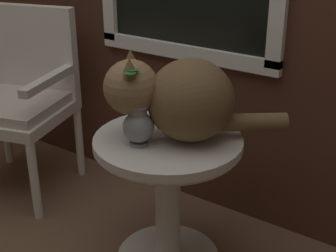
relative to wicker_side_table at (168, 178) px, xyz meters
name	(u,v)px	position (x,y,z in m)	size (l,w,h in m)	color
ground_plane	(97,252)	(-0.30, -0.14, -0.41)	(6.00, 6.00, 0.00)	brown
wicker_side_table	(168,178)	(0.00, 0.00, 0.00)	(0.59, 0.59, 0.60)	silver
wicker_chair	(19,91)	(-1.04, 0.12, 0.12)	(0.66, 0.64, 0.96)	silver
cat	(180,98)	(0.04, 0.02, 0.35)	(0.60, 0.49, 0.34)	brown
pewter_vase_with_ivy	(138,123)	(-0.06, -0.11, 0.27)	(0.12, 0.13, 0.30)	gray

